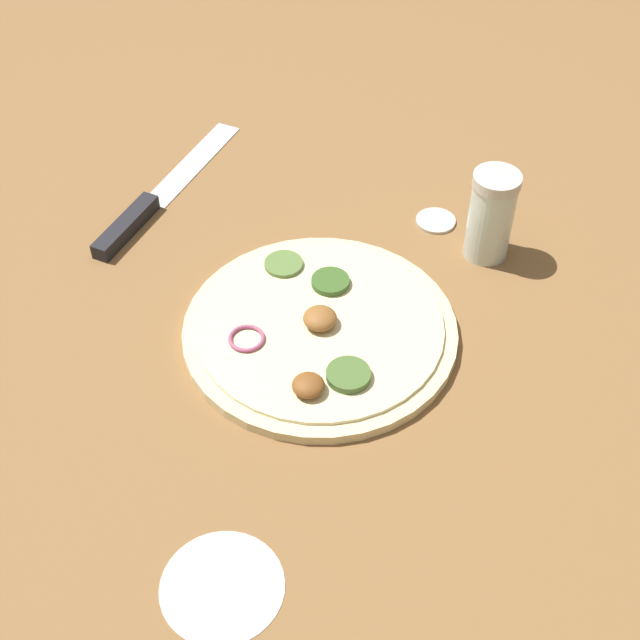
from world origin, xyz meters
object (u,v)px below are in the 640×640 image
(pizza, at_px, (320,330))
(spice_jar, at_px, (491,215))
(knife, at_px, (145,208))
(loose_cap, at_px, (436,220))

(pizza, xyz_separation_m, spice_jar, (-0.14, -0.18, 0.04))
(pizza, relative_size, spice_jar, 2.64)
(knife, bearing_deg, loose_cap, -67.74)
(knife, relative_size, spice_jar, 2.79)
(spice_jar, bearing_deg, loose_cap, -29.42)
(pizza, bearing_deg, spice_jar, -127.69)
(pizza, height_order, knife, pizza)
(pizza, bearing_deg, loose_cap, -109.01)
(loose_cap, bearing_deg, knife, 14.71)
(pizza, distance_m, spice_jar, 0.23)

